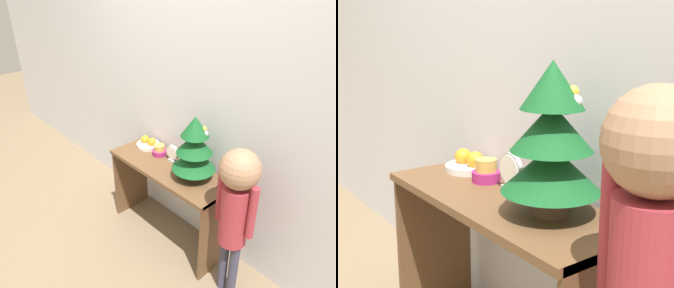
{
  "view_description": "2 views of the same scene",
  "coord_description": "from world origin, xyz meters",
  "views": [
    {
      "loc": [
        1.58,
        -1.27,
        2.05
      ],
      "look_at": [
        -0.05,
        0.23,
        0.85
      ],
      "focal_mm": 35.0,
      "sensor_mm": 36.0,
      "label": 1
    },
    {
      "loc": [
        1.28,
        -0.72,
        1.24
      ],
      "look_at": [
        0.03,
        0.2,
        0.89
      ],
      "focal_mm": 50.0,
      "sensor_mm": 36.0,
      "label": 2
    }
  ],
  "objects": [
    {
      "name": "mini_tree",
      "position": [
        0.24,
        0.22,
        0.93
      ],
      "size": [
        0.32,
        0.32,
        0.49
      ],
      "color": "#4C3828",
      "rests_on": "console_table"
    },
    {
      "name": "child_figure",
      "position": [
        0.7,
        0.11,
        0.79
      ],
      "size": [
        0.29,
        0.25,
        1.15
      ],
      "color": "#38384C",
      "rests_on": "ground_plane"
    },
    {
      "name": "singing_bowl",
      "position": [
        -0.18,
        0.26,
        0.73
      ],
      "size": [
        0.11,
        0.11,
        0.09
      ],
      "color": "#9E2366",
      "rests_on": "console_table"
    },
    {
      "name": "desk_clock",
      "position": [
        -0.03,
        0.26,
        0.76
      ],
      "size": [
        0.13,
        0.04,
        0.15
      ],
      "color": "#B2B2B7",
      "rests_on": "console_table"
    },
    {
      "name": "back_wall",
      "position": [
        0.0,
        0.44,
        1.25
      ],
      "size": [
        7.0,
        0.05,
        2.5
      ],
      "primitive_type": "cube",
      "color": "silver",
      "rests_on": "ground_plane"
    },
    {
      "name": "figurine",
      "position": [
        0.45,
        0.26,
        0.72
      ],
      "size": [
        0.04,
        0.04,
        0.06
      ],
      "color": "#382D23",
      "rests_on": "console_table"
    },
    {
      "name": "fruit_bowl",
      "position": [
        -0.35,
        0.29,
        0.72
      ],
      "size": [
        0.2,
        0.2,
        0.09
      ],
      "color": "silver",
      "rests_on": "console_table"
    },
    {
      "name": "console_table",
      "position": [
        0.0,
        0.2,
        0.53
      ],
      "size": [
        1.04,
        0.39,
        0.69
      ],
      "color": "brown",
      "rests_on": "ground_plane"
    }
  ]
}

